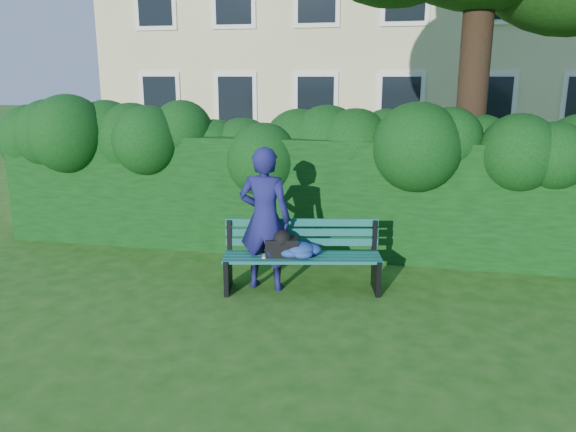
# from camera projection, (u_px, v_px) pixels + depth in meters

# --- Properties ---
(ground) EXTENTS (80.00, 80.00, 0.00)m
(ground) POSITION_uv_depth(u_px,v_px,m) (278.00, 302.00, 6.91)
(ground) COLOR #1F5212
(ground) RESTS_ON ground
(hedge) EXTENTS (10.00, 1.00, 1.80)m
(hedge) POSITION_uv_depth(u_px,v_px,m) (309.00, 195.00, 8.78)
(hedge) COLOR black
(hedge) RESTS_ON ground
(park_bench) EXTENTS (2.08, 0.95, 0.89)m
(park_bench) POSITION_uv_depth(u_px,v_px,m) (298.00, 253.00, 7.22)
(park_bench) COLOR #0D4241
(park_bench) RESTS_ON ground
(man_reading) EXTENTS (0.70, 0.47, 1.86)m
(man_reading) POSITION_uv_depth(u_px,v_px,m) (265.00, 219.00, 7.18)
(man_reading) COLOR #181854
(man_reading) RESTS_ON ground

